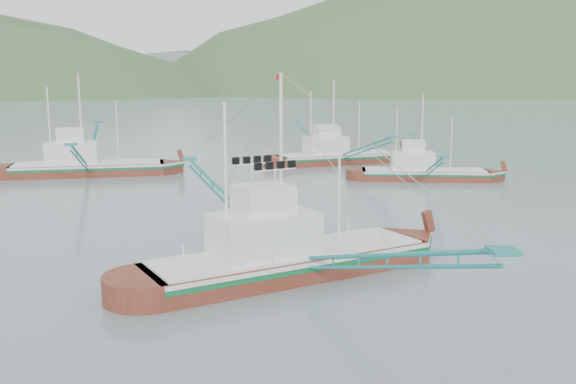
{
  "coord_description": "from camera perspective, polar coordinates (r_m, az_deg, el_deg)",
  "views": [
    {
      "loc": [
        -3.58,
        -32.54,
        10.12
      ],
      "look_at": [
        0.0,
        6.0,
        3.2
      ],
      "focal_mm": 40.0,
      "sensor_mm": 36.0,
      "label": 1
    }
  ],
  "objects": [
    {
      "name": "bg_boat_right",
      "position": [
        65.55,
        11.95,
        2.38
      ],
      "size": [
        12.82,
        22.35,
        9.12
      ],
      "rotation": [
        0.0,
        0.0,
        -0.17
      ],
      "color": "#602314",
      "rests_on": "ground"
    },
    {
      "name": "ridge_distant",
      "position": [
        593.58,
        -2.08,
        9.15
      ],
      "size": [
        960.0,
        400.0,
        240.0
      ],
      "primitive_type": "ellipsoid",
      "color": "slate",
      "rests_on": "ground"
    },
    {
      "name": "main_boat",
      "position": [
        32.96,
        -0.03,
        -3.58
      ],
      "size": [
        15.56,
        26.15,
        11.17
      ],
      "rotation": [
        0.0,
        0.0,
        0.43
      ],
      "color": "#602314",
      "rests_on": "ground"
    },
    {
      "name": "bg_boat_far",
      "position": [
        76.48,
        4.27,
        4.0
      ],
      "size": [
        15.03,
        25.79,
        10.65
      ],
      "rotation": [
        0.0,
        0.0,
        0.27
      ],
      "color": "#602314",
      "rests_on": "ground"
    },
    {
      "name": "bg_boat_left",
      "position": [
        70.47,
        -17.53,
        2.81
      ],
      "size": [
        15.91,
        28.03,
        11.39
      ],
      "rotation": [
        0.0,
        0.0,
        0.12
      ],
      "color": "#602314",
      "rests_on": "ground"
    },
    {
      "name": "headland_right",
      "position": [
        522.86,
        22.71,
        8.25
      ],
      "size": [
        684.0,
        432.0,
        306.0
      ],
      "primitive_type": "ellipsoid",
      "color": "#3C592E",
      "rests_on": "ground"
    },
    {
      "name": "ground",
      "position": [
        34.27,
        0.93,
        -7.04
      ],
      "size": [
        1200.0,
        1200.0,
        0.0
      ],
      "primitive_type": "plane",
      "color": "slate",
      "rests_on": "ground"
    }
  ]
}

